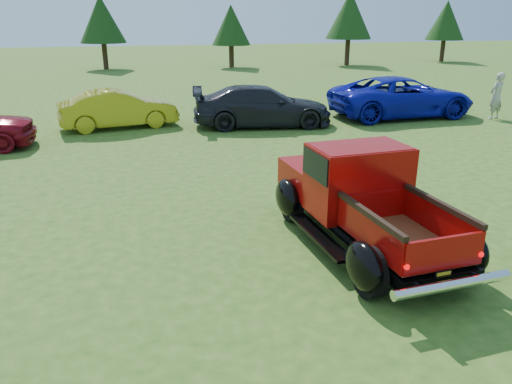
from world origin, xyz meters
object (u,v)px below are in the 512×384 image
Objects in this scene: tree_mid_left at (101,19)px; tree_far_east at (446,20)px; tree_mid_right at (231,25)px; tree_east at (349,15)px; pickup_truck at (356,195)px; show_car_blue at (402,97)px; spectator at (496,96)px; show_car_grey at (262,106)px; show_car_yellow at (118,109)px.

tree_mid_left is 1.04× the size of tree_far_east.
tree_mid_left is at bearing 173.66° from tree_mid_right.
tree_east is (18.00, -1.50, 0.27)m from tree_mid_left.
tree_mid_left is 1.10× the size of pickup_truck.
spectator reaches higher than show_car_blue.
show_car_blue is at bearing -79.06° from show_car_grey.
spectator reaches higher than pickup_truck.
tree_mid_left is 2.93× the size of spectator.
show_car_blue is at bearing -83.37° from tree_mid_right.
tree_mid_right is 0.81× the size of show_car_blue.
show_car_grey is at bearing -23.95° from spectator.
show_car_blue reaches higher than show_car_yellow.
tree_mid_left is 24.30m from show_car_blue.
tree_mid_right is 9.04m from tree_east.
pickup_truck is at bearing -80.89° from tree_mid_left.
spectator is (3.14, -1.26, 0.10)m from show_car_blue.
tree_mid_left is 18.06m from tree_east.
show_car_yellow is at bearing -142.17° from tree_far_east.
tree_mid_right is at bearing -6.34° from tree_mid_left.
pickup_truck is (4.97, -31.00, -2.60)m from tree_mid_left.
show_car_blue is (-15.64, -20.82, -2.49)m from tree_far_east.
tree_mid_right is at bearing 78.68° from pickup_truck.
spectator is (14.50, -22.58, -2.53)m from tree_mid_left.
tree_mid_left is 0.92× the size of show_car_blue.
show_car_grey is at bearing -74.93° from tree_mid_left.
show_car_yellow is at bearing -131.54° from tree_east.
show_car_yellow is (-3.98, 10.30, -0.14)m from pickup_truck.
show_car_grey is 8.73m from spectator.
show_car_grey is at bearing -110.53° from show_car_yellow.
show_car_grey is (0.85, 9.37, -0.09)m from pickup_truck.
tree_east is 23.71m from show_car_grey.
tree_east is 1.38× the size of show_car_yellow.
show_car_grey is (-3.17, -20.63, -2.28)m from tree_mid_right.
tree_mid_left is 31.51m from pickup_truck.
tree_far_east is at bearing -38.62° from show_car_blue.
tree_mid_right reaches higher than show_car_grey.
spectator is (8.67, -0.95, 0.16)m from show_car_grey.
tree_far_east reaches higher than show_car_blue.
show_car_blue is 3.18× the size of spectator.
spectator is at bearing -119.51° from tree_far_east.
tree_east reaches higher than tree_mid_right.
tree_mid_left is 20.90m from show_car_yellow.
tree_east reaches higher than show_car_grey.
tree_mid_right is at bearing -178.41° from tree_far_east.
spectator is at bearing -107.53° from show_car_yellow.
pickup_truck is at bearing -113.83° from tree_east.
tree_east is 1.12× the size of tree_far_east.
show_car_blue reaches higher than show_car_grey.
spectator is at bearing 37.79° from pickup_truck.
tree_mid_left reaches higher than pickup_truck.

